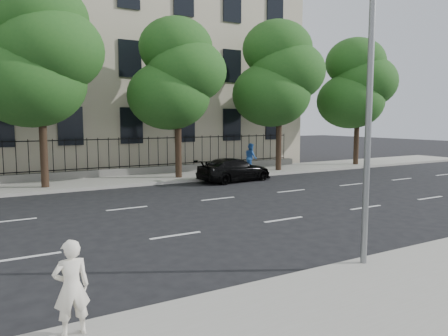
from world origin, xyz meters
name	(u,v)px	position (x,y,z in m)	size (l,w,h in m)	color
ground	(218,259)	(0.00, 0.00, 0.00)	(120.00, 120.00, 0.00)	black
near_sidewalk	(338,321)	(0.00, -4.00, 0.07)	(60.00, 4.00, 0.15)	gray
far_sidewalk	(84,183)	(0.00, 14.00, 0.07)	(60.00, 4.00, 0.15)	gray
lane_markings	(148,220)	(0.00, 4.75, 0.01)	(49.60, 4.62, 0.01)	silver
masonry_building	(48,35)	(0.00, 22.95, 9.02)	(34.60, 12.11, 18.50)	#BBAB94
iron_fence	(77,169)	(0.00, 15.70, 0.65)	(30.00, 0.50, 2.20)	slate
street_light	(353,41)	(2.50, -1.77, 5.15)	(0.25, 3.32, 8.05)	slate
tree_c	(40,54)	(-1.96, 13.36, 6.41)	(5.89, 5.50, 9.80)	#382619
tree_d	(177,74)	(5.04, 13.36, 5.84)	(5.34, 4.94, 8.84)	#382619
tree_e	(279,74)	(12.04, 13.36, 6.20)	(5.71, 5.31, 9.46)	#382619
tree_f	(357,84)	(19.04, 13.36, 5.88)	(5.52, 5.12, 9.01)	#382619
black_sedan	(234,170)	(7.38, 11.12, 0.64)	(1.79, 4.40, 1.28)	black
woman_near	(71,288)	(-3.90, -2.40, 0.89)	(0.54, 0.35, 1.48)	white
pedestrian_far	(251,157)	(10.05, 13.45, 1.03)	(0.85, 0.66, 1.75)	#23519C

